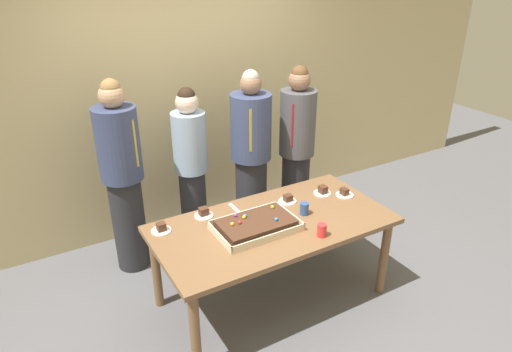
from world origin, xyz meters
TOP-DOWN VIEW (x-y plane):
  - ground_plane at (0.00, 0.00)m, footprint 12.00×12.00m
  - interior_back_panel at (0.00, 1.60)m, footprint 8.00×0.12m
  - party_table at (0.00, 0.00)m, footprint 1.84×0.93m
  - sheet_cake at (-0.17, -0.02)m, footprint 0.62×0.40m
  - plated_slice_near_left at (0.62, 0.19)m, footprint 0.15×0.15m
  - plated_slice_near_right at (0.76, 0.07)m, footprint 0.15×0.15m
  - plated_slice_far_left at (-0.42, 0.36)m, footprint 0.15×0.15m
  - plated_slice_far_right at (0.28, 0.22)m, footprint 0.15×0.15m
  - plated_slice_center_front at (-0.79, 0.31)m, footprint 0.15×0.15m
  - drink_cup_nearest at (0.28, -0.02)m, footprint 0.07×0.07m
  - drink_cup_middle at (0.21, -0.34)m, footprint 0.07×0.07m
  - cake_server_utensil at (-0.16, 0.32)m, footprint 0.03×0.20m
  - person_serving_front at (0.76, 0.80)m, footprint 0.34×0.34m
  - person_green_shirt_behind at (-0.86, 1.03)m, footprint 0.36×0.36m
  - person_striped_tie_right at (-0.23, 1.05)m, footprint 0.31×0.31m
  - person_far_right_suit at (0.28, 0.84)m, footprint 0.37×0.37m

SIDE VIEW (x-z plane):
  - ground_plane at x=0.00m, z-range 0.00..0.00m
  - party_table at x=0.00m, z-range 0.28..1.01m
  - cake_server_utensil at x=-0.16m, z-range 0.73..0.74m
  - plated_slice_far_right at x=0.28m, z-range 0.72..0.78m
  - plated_slice_near_right at x=0.76m, z-range 0.72..0.78m
  - plated_slice_center_front at x=-0.79m, z-range 0.72..0.79m
  - plated_slice_far_left at x=-0.42m, z-range 0.72..0.79m
  - plated_slice_near_left at x=0.62m, z-range 0.72..0.79m
  - sheet_cake at x=-0.17m, z-range 0.72..0.82m
  - drink_cup_nearest at x=0.28m, z-range 0.73..0.83m
  - drink_cup_middle at x=0.21m, z-range 0.73..0.83m
  - person_striped_tie_right at x=-0.23m, z-range 0.04..1.62m
  - person_far_right_suit at x=0.28m, z-range 0.02..1.73m
  - person_serving_front at x=0.76m, z-range 0.03..1.74m
  - person_green_shirt_behind at x=-0.86m, z-range 0.03..1.76m
  - interior_back_panel at x=0.00m, z-range 0.00..3.00m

